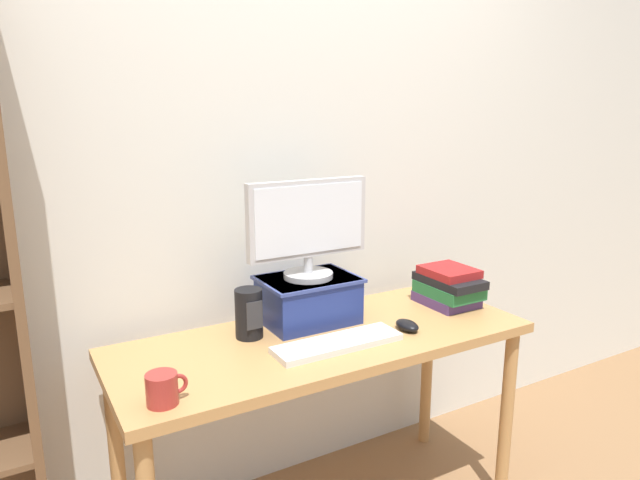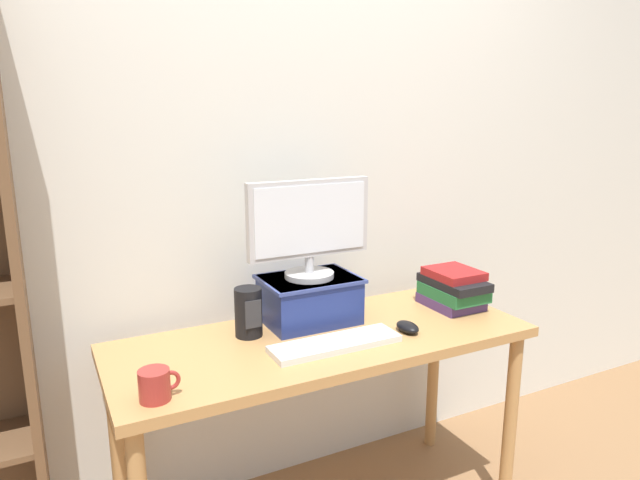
{
  "view_description": "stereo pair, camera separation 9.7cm",
  "coord_description": "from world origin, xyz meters",
  "px_view_note": "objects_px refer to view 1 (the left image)",
  "views": [
    {
      "loc": [
        -0.94,
        -1.61,
        1.53
      ],
      "look_at": [
        0.02,
        0.06,
        1.09
      ],
      "focal_mm": 32.0,
      "sensor_mm": 36.0,
      "label": 1
    },
    {
      "loc": [
        -0.86,
        -1.66,
        1.53
      ],
      "look_at": [
        0.02,
        0.06,
        1.09
      ],
      "focal_mm": 32.0,
      "sensor_mm": 36.0,
      "label": 2
    }
  ],
  "objects_px": {
    "computer_mouse": "(407,325)",
    "desk_speaker": "(249,313)",
    "riser_box": "(308,298)",
    "computer_monitor": "(308,225)",
    "desk": "(324,359)",
    "keyboard": "(338,343)",
    "book_stack": "(448,287)",
    "coffee_mug": "(163,389)"
  },
  "relations": [
    {
      "from": "computer_mouse",
      "to": "desk_speaker",
      "type": "distance_m",
      "value": 0.56
    },
    {
      "from": "riser_box",
      "to": "computer_monitor",
      "type": "relative_size",
      "value": 0.75
    },
    {
      "from": "desk",
      "to": "riser_box",
      "type": "relative_size",
      "value": 4.21
    },
    {
      "from": "desk",
      "to": "keyboard",
      "type": "distance_m",
      "value": 0.15
    },
    {
      "from": "computer_monitor",
      "to": "computer_mouse",
      "type": "bearing_deg",
      "value": -43.18
    },
    {
      "from": "book_stack",
      "to": "desk_speaker",
      "type": "distance_m",
      "value": 0.83
    },
    {
      "from": "riser_box",
      "to": "desk_speaker",
      "type": "xyz_separation_m",
      "value": [
        -0.25,
        -0.03,
        -0.0
      ]
    },
    {
      "from": "keyboard",
      "to": "computer_monitor",
      "type": "bearing_deg",
      "value": 84.14
    },
    {
      "from": "keyboard",
      "to": "desk_speaker",
      "type": "height_order",
      "value": "desk_speaker"
    },
    {
      "from": "desk",
      "to": "book_stack",
      "type": "xyz_separation_m",
      "value": [
        0.59,
        0.03,
        0.17
      ]
    },
    {
      "from": "coffee_mug",
      "to": "desk_speaker",
      "type": "relative_size",
      "value": 0.66
    },
    {
      "from": "desk",
      "to": "keyboard",
      "type": "xyz_separation_m",
      "value": [
        -0.01,
        -0.11,
        0.1
      ]
    },
    {
      "from": "computer_mouse",
      "to": "book_stack",
      "type": "relative_size",
      "value": 0.39
    },
    {
      "from": "riser_box",
      "to": "desk_speaker",
      "type": "height_order",
      "value": "desk_speaker"
    },
    {
      "from": "desk",
      "to": "computer_mouse",
      "type": "distance_m",
      "value": 0.32
    },
    {
      "from": "keyboard",
      "to": "coffee_mug",
      "type": "relative_size",
      "value": 3.91
    },
    {
      "from": "computer_monitor",
      "to": "desk_speaker",
      "type": "relative_size",
      "value": 2.7
    },
    {
      "from": "computer_mouse",
      "to": "coffee_mug",
      "type": "height_order",
      "value": "coffee_mug"
    },
    {
      "from": "riser_box",
      "to": "computer_monitor",
      "type": "xyz_separation_m",
      "value": [
        0.0,
        -0.0,
        0.27
      ]
    },
    {
      "from": "desk",
      "to": "computer_monitor",
      "type": "distance_m",
      "value": 0.48
    },
    {
      "from": "computer_mouse",
      "to": "book_stack",
      "type": "height_order",
      "value": "book_stack"
    },
    {
      "from": "computer_monitor",
      "to": "computer_mouse",
      "type": "relative_size",
      "value": 4.49
    },
    {
      "from": "riser_box",
      "to": "book_stack",
      "type": "bearing_deg",
      "value": -11.41
    },
    {
      "from": "computer_monitor",
      "to": "book_stack",
      "type": "bearing_deg",
      "value": -11.27
    },
    {
      "from": "computer_monitor",
      "to": "computer_mouse",
      "type": "distance_m",
      "value": 0.5
    },
    {
      "from": "computer_mouse",
      "to": "desk_speaker",
      "type": "height_order",
      "value": "desk_speaker"
    },
    {
      "from": "riser_box",
      "to": "coffee_mug",
      "type": "height_order",
      "value": "riser_box"
    },
    {
      "from": "riser_box",
      "to": "coffee_mug",
      "type": "bearing_deg",
      "value": -151.8
    },
    {
      "from": "desk",
      "to": "desk_speaker",
      "type": "xyz_separation_m",
      "value": [
        -0.23,
        0.12,
        0.18
      ]
    },
    {
      "from": "keyboard",
      "to": "coffee_mug",
      "type": "distance_m",
      "value": 0.61
    },
    {
      "from": "computer_mouse",
      "to": "book_stack",
      "type": "xyz_separation_m",
      "value": [
        0.31,
        0.13,
        0.06
      ]
    },
    {
      "from": "coffee_mug",
      "to": "riser_box",
      "type": "bearing_deg",
      "value": 28.2
    },
    {
      "from": "computer_monitor",
      "to": "book_stack",
      "type": "distance_m",
      "value": 0.66
    },
    {
      "from": "keyboard",
      "to": "book_stack",
      "type": "bearing_deg",
      "value": 12.42
    },
    {
      "from": "book_stack",
      "to": "keyboard",
      "type": "bearing_deg",
      "value": -167.58
    },
    {
      "from": "computer_monitor",
      "to": "coffee_mug",
      "type": "xyz_separation_m",
      "value": [
        -0.63,
        -0.34,
        -0.32
      ]
    },
    {
      "from": "coffee_mug",
      "to": "desk",
      "type": "bearing_deg",
      "value": 17.46
    },
    {
      "from": "riser_box",
      "to": "keyboard",
      "type": "relative_size",
      "value": 0.78
    },
    {
      "from": "keyboard",
      "to": "book_stack",
      "type": "distance_m",
      "value": 0.62
    },
    {
      "from": "desk_speaker",
      "to": "computer_mouse",
      "type": "bearing_deg",
      "value": -23.38
    },
    {
      "from": "computer_mouse",
      "to": "riser_box",
      "type": "bearing_deg",
      "value": 136.65
    },
    {
      "from": "desk",
      "to": "riser_box",
      "type": "bearing_deg",
      "value": 83.68
    }
  ]
}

